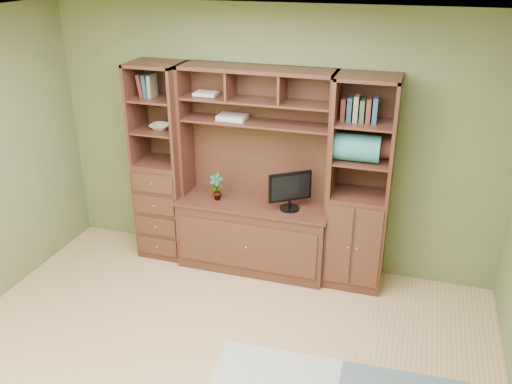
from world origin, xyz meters
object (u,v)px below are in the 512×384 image
(right_tower, at_px, (360,186))
(monitor, at_px, (290,184))
(left_tower, at_px, (162,163))
(center_hutch, at_px, (253,175))

(right_tower, bearing_deg, monitor, -173.41)
(left_tower, xyz_separation_m, monitor, (1.38, -0.07, -0.03))
(center_hutch, relative_size, right_tower, 1.00)
(left_tower, height_order, monitor, left_tower)
(center_hutch, bearing_deg, monitor, -5.32)
(right_tower, height_order, monitor, right_tower)
(right_tower, relative_size, monitor, 3.91)
(center_hutch, xyz_separation_m, right_tower, (1.02, 0.04, 0.00))
(center_hutch, distance_m, monitor, 0.38)
(left_tower, relative_size, right_tower, 1.00)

